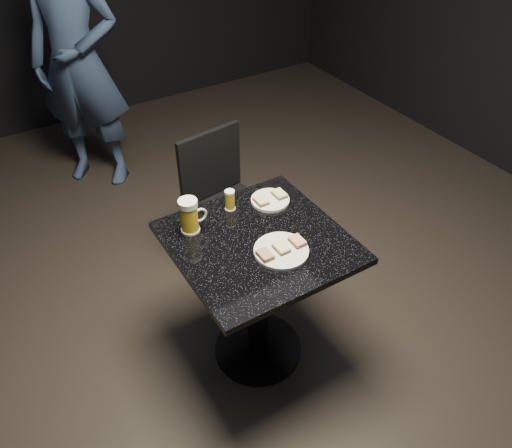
% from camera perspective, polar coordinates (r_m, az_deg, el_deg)
% --- Properties ---
extents(floor, '(6.00, 6.00, 0.00)m').
position_cam_1_polar(floor, '(2.64, 0.23, -14.14)').
color(floor, black).
rests_on(floor, ground).
extents(plate_large, '(0.22, 0.22, 0.01)m').
position_cam_1_polar(plate_large, '(2.03, 2.90, -3.07)').
color(plate_large, silver).
rests_on(plate_large, table).
extents(plate_small, '(0.18, 0.18, 0.01)m').
position_cam_1_polar(plate_small, '(2.29, 1.63, 2.74)').
color(plate_small, white).
rests_on(plate_small, table).
extents(patron, '(0.76, 0.73, 1.76)m').
position_cam_1_polar(patron, '(3.61, -19.75, 17.03)').
color(patron, '#20334E').
rests_on(patron, floor).
extents(table, '(0.70, 0.70, 0.75)m').
position_cam_1_polar(table, '(2.25, 0.27, -6.43)').
color(table, black).
rests_on(table, floor).
extents(beer_mug, '(0.12, 0.08, 0.16)m').
position_cam_1_polar(beer_mug, '(2.10, -7.60, 0.95)').
color(beer_mug, silver).
rests_on(beer_mug, table).
extents(beer_tumbler, '(0.05, 0.05, 0.10)m').
position_cam_1_polar(beer_tumbler, '(2.22, -3.00, 2.76)').
color(beer_tumbler, white).
rests_on(beer_tumbler, table).
extents(chair, '(0.44, 0.44, 0.86)m').
position_cam_1_polar(chair, '(2.74, -3.69, 2.87)').
color(chair, black).
rests_on(chair, floor).
extents(canapes_on_plate_large, '(0.21, 0.07, 0.02)m').
position_cam_1_polar(canapes_on_plate_large, '(2.02, 2.92, -2.73)').
color(canapes_on_plate_large, '#4C3521').
rests_on(canapes_on_plate_large, plate_large).
extents(canapes_on_plate_small, '(0.15, 0.07, 0.02)m').
position_cam_1_polar(canapes_on_plate_small, '(2.28, 1.64, 3.07)').
color(canapes_on_plate_small, '#4C3521').
rests_on(canapes_on_plate_small, plate_small).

